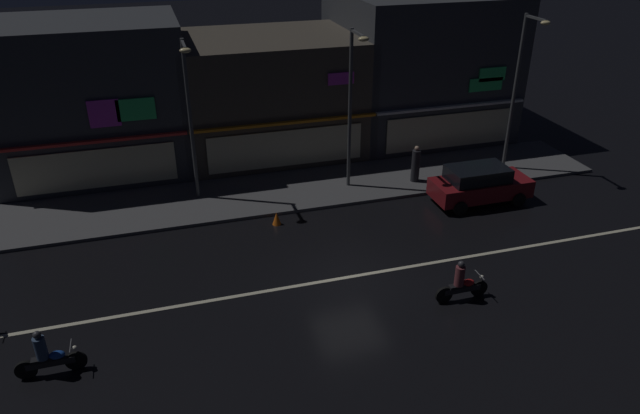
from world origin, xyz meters
TOP-DOWN VIEW (x-y plane):
  - ground_plane at (0.00, 0.00)m, footprint 140.00×140.00m
  - lane_divider_stripe at (0.00, 0.00)m, footprint 27.42×0.16m
  - sidewalk_far at (0.00, 7.34)m, footprint 28.87×4.21m
  - storefront_left_block at (-8.66, 12.60)m, footprint 8.59×6.47m
  - storefront_center_block at (8.66, 13.76)m, footprint 8.64×8.78m
  - storefront_right_block at (0.00, 12.98)m, footprint 9.46×7.24m
  - streetlamp_west at (-4.47, 7.56)m, footprint 0.44×1.64m
  - streetlamp_mid at (2.33, 6.79)m, footprint 0.44×1.64m
  - streetlamp_east at (10.38, 6.57)m, footprint 0.44×1.64m
  - pedestrian_on_sidewalk at (5.49, 6.55)m, footprint 0.39×0.39m
  - parked_car_near_kerb at (7.36, 4.00)m, footprint 4.30×1.98m
  - motorcycle_lead at (-9.63, -2.16)m, footprint 1.90×0.60m
  - motorcycle_following at (3.07, -2.28)m, footprint 1.90×0.60m
  - traffic_cone at (-1.63, 4.51)m, footprint 0.36×0.36m

SIDE VIEW (x-z plane):
  - ground_plane at x=0.00m, z-range 0.00..0.00m
  - lane_divider_stripe at x=0.00m, z-range 0.00..0.01m
  - sidewalk_far at x=0.00m, z-range 0.00..0.14m
  - traffic_cone at x=-1.63m, z-range 0.00..0.55m
  - motorcycle_lead at x=-9.63m, z-range -0.13..1.39m
  - motorcycle_following at x=3.07m, z-range -0.13..1.39m
  - parked_car_near_kerb at x=7.36m, z-range 0.03..1.70m
  - pedestrian_on_sidewalk at x=5.49m, z-range 0.07..1.82m
  - storefront_right_block at x=0.00m, z-range 0.00..5.94m
  - storefront_left_block at x=-8.66m, z-range 0.00..7.19m
  - storefront_center_block at x=8.66m, z-range 0.00..7.66m
  - streetlamp_west at x=-4.47m, z-range 0.78..7.70m
  - streetlamp_mid at x=2.33m, z-range 0.78..7.89m
  - streetlamp_east at x=10.38m, z-range 0.78..8.14m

